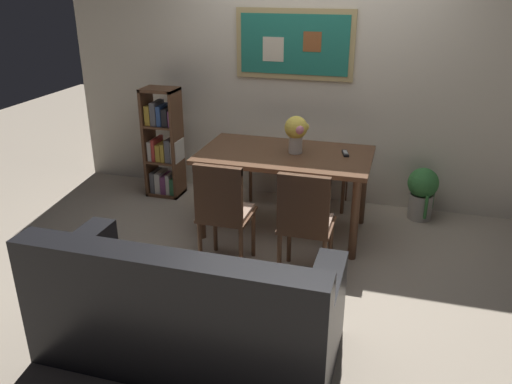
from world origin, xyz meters
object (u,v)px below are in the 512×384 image
object	(u,v)px
dining_chair_far_left	(273,147)
potted_ivy	(422,191)
dining_chair_near_left	(223,207)
flower_vase	(296,131)
bookshelf	(164,147)
leather_couch	(186,312)
tv_remote	(345,153)
dining_chair_far_right	(331,153)
dining_chair_near_right	(305,218)
dining_table	(285,164)

from	to	relation	value
dining_chair_far_left	potted_ivy	distance (m)	1.57
dining_chair_near_left	flower_vase	distance (m)	1.00
bookshelf	leather_couch	bearing A→B (deg)	-61.83
potted_ivy	tv_remote	size ratio (longest dim) A/B	3.17
potted_ivy	tv_remote	xyz separation A→B (m)	(-0.70, -0.52, 0.48)
dining_chair_near_left	dining_chair_far_right	world-z (taller)	same
bookshelf	dining_chair_near_right	bearing A→B (deg)	-36.21
dining_chair_near_left	leather_couch	distance (m)	1.08
dining_chair_near_left	potted_ivy	size ratio (longest dim) A/B	1.77
dining_chair_near_right	flower_vase	xyz separation A→B (m)	(-0.26, 0.83, 0.42)
dining_chair_far_left	dining_chair_far_right	distance (m)	0.62
potted_ivy	dining_chair_near_left	bearing A→B (deg)	-137.04
dining_table	dining_chair_near_left	distance (m)	0.86
dining_chair_far_left	tv_remote	size ratio (longest dim) A/B	5.62
dining_chair_far_right	leather_couch	distance (m)	2.66
dining_chair_near_left	dining_chair_far_left	size ratio (longest dim) A/B	1.00
leather_couch	dining_table	bearing A→B (deg)	84.58
dining_table	potted_ivy	bearing A→B (deg)	27.14
bookshelf	flower_vase	bearing A→B (deg)	-17.13
dining_chair_far_left	tv_remote	bearing A→B (deg)	-40.01
flower_vase	tv_remote	size ratio (longest dim) A/B	2.03
dining_chair_far_left	dining_chair_far_right	size ratio (longest dim) A/B	1.00
dining_chair_near_right	bookshelf	xyz separation A→B (m)	(-1.77, 1.29, 0.00)
leather_couch	tv_remote	distance (m)	2.11
dining_chair_near_right	tv_remote	xyz separation A→B (m)	(0.17, 0.90, 0.23)
potted_ivy	flower_vase	world-z (taller)	flower_vase
dining_chair_near_right	dining_table	bearing A→B (deg)	113.41
dining_chair_far_right	potted_ivy	world-z (taller)	dining_chair_far_right
dining_chair_near_left	bookshelf	bearing A→B (deg)	131.02
dining_chair_near_left	bookshelf	size ratio (longest dim) A/B	0.79
dining_chair_far_left	bookshelf	world-z (taller)	bookshelf
leather_couch	potted_ivy	size ratio (longest dim) A/B	3.50
bookshelf	potted_ivy	distance (m)	2.66
dining_table	dining_chair_near_left	xyz separation A→B (m)	(-0.30, -0.79, -0.12)
dining_chair_near_left	potted_ivy	distance (m)	2.09
dining_table	dining_chair_far_left	xyz separation A→B (m)	(-0.32, 0.80, -0.12)
bookshelf	tv_remote	xyz separation A→B (m)	(1.94, -0.39, 0.23)
bookshelf	dining_chair_far_right	bearing A→B (deg)	9.06
potted_ivy	dining_chair_far_left	bearing A→B (deg)	173.40
dining_chair_far_left	flower_vase	world-z (taller)	flower_vase
potted_ivy	tv_remote	world-z (taller)	tv_remote
dining_chair_near_right	dining_chair_far_left	bearing A→B (deg)	112.51
dining_chair_far_right	dining_chair_near_right	distance (m)	1.57
dining_chair_far_left	leather_couch	world-z (taller)	dining_chair_far_left
dining_chair_far_left	leather_couch	distance (m)	2.65
dining_chair_near_right	leather_couch	distance (m)	1.18
dining_chair_far_right	potted_ivy	size ratio (longest dim) A/B	1.77
dining_chair_near_right	leather_couch	size ratio (longest dim) A/B	0.51
potted_ivy	flower_vase	bearing A→B (deg)	-152.24
dining_chair_near_left	bookshelf	xyz separation A→B (m)	(-1.12, 1.29, 0.00)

